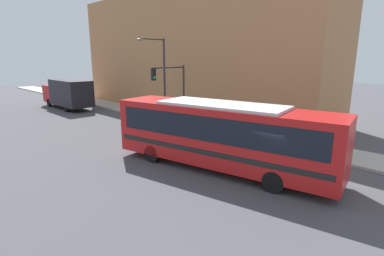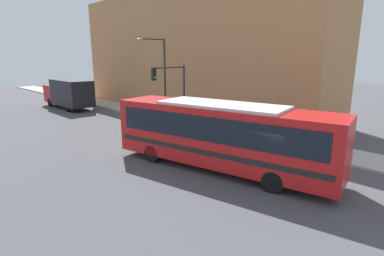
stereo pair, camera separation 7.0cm
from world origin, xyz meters
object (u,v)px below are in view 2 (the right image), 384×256
delivery_truck (68,93)px  traffic_light_pole (173,84)px  city_bus (221,132)px  parking_meter (205,117)px  street_lamp (161,72)px  fire_hydrant (270,137)px

delivery_truck → traffic_light_pole: (2.19, -14.67, 1.70)m
city_bus → delivery_truck: 23.43m
delivery_truck → parking_meter: 17.44m
parking_meter → delivery_truck: bearing=100.7°
parking_meter → street_lamp: size_ratio=0.18×
parking_meter → street_lamp: 5.94m
parking_meter → traffic_light_pole: bearing=113.2°
fire_hydrant → traffic_light_pole: 8.68m
delivery_truck → street_lamp: bearing=-75.7°
delivery_truck → fire_hydrant: bearing=-81.9°
city_bus → delivery_truck: (2.27, 23.32, -0.20)m
city_bus → delivery_truck: bearing=73.3°
city_bus → traffic_light_pole: (4.46, 8.65, 1.50)m
city_bus → street_lamp: 12.61m
parking_meter → street_lamp: street_lamp is taller
fire_hydrant → city_bus: bearing=-174.4°
city_bus → fire_hydrant: size_ratio=16.77×
delivery_truck → street_lamp: size_ratio=1.18×
city_bus → parking_meter: (5.51, 6.21, -0.92)m
delivery_truck → street_lamp: street_lamp is taller
delivery_truck → parking_meter: bearing=-79.3°
city_bus → parking_meter: size_ratio=9.46×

